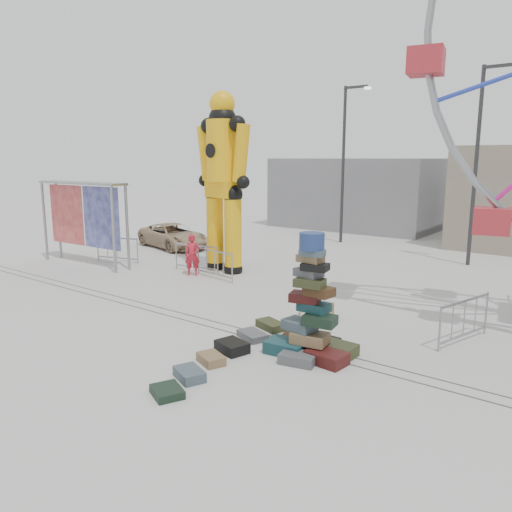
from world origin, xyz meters
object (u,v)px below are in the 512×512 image
Objects in this scene: banner_scaffold at (83,203)px; pedestrian_red at (192,255)px; lamp_post_left at (345,157)px; steamer_trunk at (317,311)px; barricade_wheel_front at (464,321)px; parked_suv at (173,236)px; barricade_dummy_c at (215,264)px; suitcase_tower at (311,322)px; crash_test_dummy at (223,176)px; barricade_dummy_b at (196,258)px; pedestrian_green at (312,265)px; barricade_dummy_a at (117,249)px; pedestrian_black at (234,250)px; lamp_post_right at (479,156)px.

banner_scaffold is 5.47m from pedestrian_red.
lamp_post_left is 13.20m from banner_scaffold.
barricade_wheel_front is at bearing -10.38° from steamer_trunk.
parked_suv is at bearing -132.75° from lamp_post_left.
barricade_dummy_c is at bearing 144.34° from steamer_trunk.
suitcase_tower reaches higher than steamer_trunk.
crash_test_dummy is 6.14m from banner_scaffold.
pedestrian_green reaches higher than barricade_dummy_b.
barricade_wheel_front is at bearing 46.24° from suitcase_tower.
pedestrian_green reaches higher than barricade_dummy_c.
barricade_wheel_front is at bearing -21.85° from barricade_dummy_a.
parked_suv is (-15.27, 4.98, 0.05)m from barricade_wheel_front.
parked_suv reaches higher than barricade_dummy_b.
barricade_wheel_front is 0.46× the size of parked_suv.
barricade_dummy_c is (0.02, -10.24, -3.93)m from lamp_post_left.
pedestrian_black is at bearing 25.61° from pedestrian_red.
lamp_post_left is 4.00× the size of barricade_dummy_c.
crash_test_dummy is at bearing 140.48° from suitcase_tower.
lamp_post_right is 2.83× the size of suitcase_tower.
crash_test_dummy is at bearing -165.95° from pedestrian_green.
barricade_dummy_c is at bearing -89.90° from lamp_post_left.
suitcase_tower is 1.63× the size of pedestrian_green.
pedestrian_green is at bearing 10.09° from banner_scaffold.
barricade_wheel_front is 1.18× the size of pedestrian_black.
barricade_wheel_front is (2.22, -9.52, -3.93)m from lamp_post_right.
suitcase_tower is 8.68m from pedestrian_red.
barricade_dummy_b is (-1.33, -9.80, -3.93)m from lamp_post_left.
lamp_post_right reaches higher than pedestrian_red.
pedestrian_red is 0.94× the size of pedestrian_black.
barricade_dummy_a is 4.38m from pedestrian_red.
barricade_wheel_front is at bearing -46.14° from pedestrian_red.
lamp_post_right is 15.50m from barricade_dummy_a.
suitcase_tower reaches higher than barricade_dummy_b.
banner_scaffold is 10.13m from pedestrian_green.
banner_scaffold reaches higher than barricade_dummy_b.
banner_scaffold is at bearing -117.39° from lamp_post_left.
barricade_dummy_a is at bearing 154.40° from steamer_trunk.
suitcase_tower is 12.67m from barricade_dummy_a.
pedestrian_red is at bearing -163.64° from barricade_dummy_c.
steamer_trunk is 10.89m from barricade_dummy_a.
parked_suv is (-11.46, 5.45, 0.39)m from steamer_trunk.
parked_suv is (-5.05, 3.81, -0.19)m from pedestrian_red.
pedestrian_black reaches higher than barricade_dummy_b.
barricade_dummy_a and barricade_dummy_b have the same top height.
pedestrian_green is (3.73, 0.76, 0.32)m from barricade_dummy_c.
barricade_dummy_a is at bearing -178.21° from barricade_dummy_b.
crash_test_dummy reaches higher than pedestrian_green.
crash_test_dummy reaches higher than parked_suv.
suitcase_tower is 0.40× the size of crash_test_dummy.
suitcase_tower is 5.76m from pedestrian_green.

